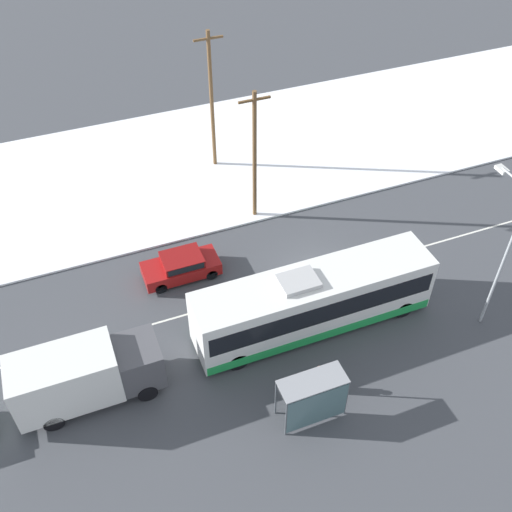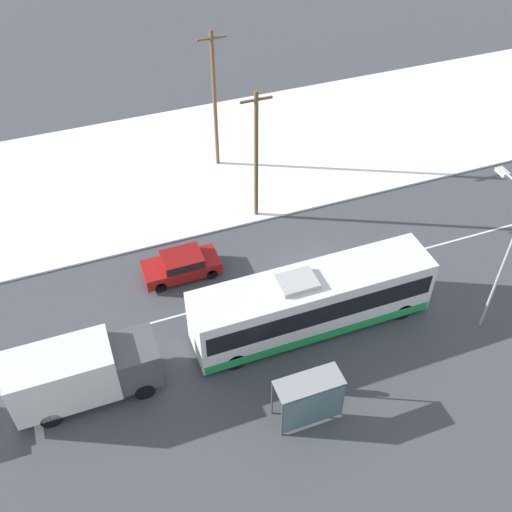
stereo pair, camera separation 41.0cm
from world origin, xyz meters
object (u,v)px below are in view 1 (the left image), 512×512
at_px(sedan_car, 181,265).
at_px(utility_pole_roadside, 255,156).
at_px(streetlamp, 504,241).
at_px(box_truck, 84,375).
at_px(bus_shelter, 315,396).
at_px(utility_pole_snowlot, 212,100).
at_px(pedestrian_at_stop, 319,376).
at_px(city_bus, 314,301).

height_order(sedan_car, utility_pole_roadside, utility_pole_roadside).
bearing_deg(streetlamp, box_truck, 173.12).
distance_m(sedan_car, utility_pole_roadside, 7.39).
relative_size(bus_shelter, utility_pole_snowlot, 0.31).
xyz_separation_m(sedan_car, streetlamp, (13.10, -8.25, 4.34)).
height_order(box_truck, sedan_car, box_truck).
bearing_deg(utility_pole_snowlot, utility_pole_roadside, -84.94).
distance_m(box_truck, sedan_car, 8.51).
bearing_deg(box_truck, pedestrian_at_stop, -18.93).
bearing_deg(box_truck, city_bus, 1.24).
distance_m(bus_shelter, utility_pole_snowlot, 20.28).
bearing_deg(streetlamp, utility_pole_snowlot, 114.67).
xyz_separation_m(sedan_car, pedestrian_at_stop, (3.67, -9.27, 0.24)).
bearing_deg(bus_shelter, streetlamp, 12.69).
xyz_separation_m(box_truck, sedan_car, (6.02, 5.95, -0.92)).
bearing_deg(city_bus, pedestrian_at_stop, -111.24).
height_order(city_bus, streetlamp, streetlamp).
relative_size(sedan_car, utility_pole_roadside, 0.50).
relative_size(pedestrian_at_stop, bus_shelter, 0.57).
bearing_deg(city_bus, streetlamp, -17.56).
bearing_deg(utility_pole_roadside, city_bus, -93.09).
height_order(pedestrian_at_stop, streetlamp, streetlamp).
distance_m(city_bus, pedestrian_at_stop, 3.89).
distance_m(city_bus, box_truck, 11.07).
height_order(pedestrian_at_stop, utility_pole_snowlot, utility_pole_snowlot).
bearing_deg(sedan_car, utility_pole_roadside, -148.59).
distance_m(pedestrian_at_stop, streetlamp, 10.33).
relative_size(streetlamp, utility_pole_snowlot, 0.90).
xyz_separation_m(bus_shelter, utility_pole_snowlot, (2.22, 19.91, 3.12)).
height_order(sedan_car, bus_shelter, bus_shelter).
height_order(city_bus, sedan_car, city_bus).
distance_m(sedan_car, streetlamp, 16.08).
bearing_deg(pedestrian_at_stop, sedan_car, 111.58).
bearing_deg(utility_pole_snowlot, streetlamp, -65.33).
distance_m(sedan_car, utility_pole_snowlot, 11.34).
xyz_separation_m(pedestrian_at_stop, bus_shelter, (-0.87, -1.30, 0.66)).
distance_m(pedestrian_at_stop, bus_shelter, 1.70).
xyz_separation_m(city_bus, utility_pole_roadside, (0.49, 9.09, 2.57)).
distance_m(streetlamp, utility_pole_snowlot, 19.37).
height_order(streetlamp, utility_pole_roadside, streetlamp).
relative_size(city_bus, sedan_car, 2.89).
bearing_deg(utility_pole_roadside, sedan_car, -148.59).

